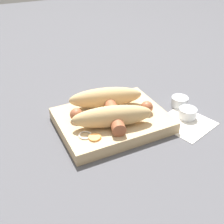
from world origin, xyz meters
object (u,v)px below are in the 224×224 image
Objects in this scene: bread_roll at (109,106)px; sausage at (112,111)px; condiment_cup_far at (179,102)px; condiment_cup_near at (187,114)px; food_tray at (112,120)px.

bread_roll is 0.01m from sausage.
bread_roll is 0.21m from condiment_cup_far.
sausage is at bearing 164.23° from condiment_cup_near.
food_tray is 5.74× the size of condiment_cup_near.
bread_roll is at bearing 179.67° from condiment_cup_far.
bread_roll is 4.72× the size of condiment_cup_far.
condiment_cup_near is at bearing -15.77° from sausage.
sausage is 4.36× the size of condiment_cup_near.
condiment_cup_near is at bearing -17.28° from bread_roll.
bread_roll reaches higher than condiment_cup_near.
bread_roll reaches higher than sausage.
bread_roll is at bearing 162.72° from condiment_cup_near.
condiment_cup_near is (0.19, -0.06, -0.04)m from bread_roll.
bread_roll is 1.08× the size of sausage.
sausage is at bearing -52.83° from bread_roll.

